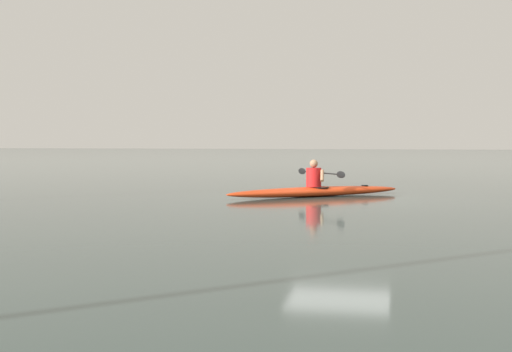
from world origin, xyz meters
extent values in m
plane|color=#384742|center=(0.00, 0.00, 0.00)|extent=(160.00, 160.00, 0.00)
ellipsoid|color=red|center=(0.66, -0.81, 0.13)|extent=(4.37, 3.43, 0.25)
torus|color=black|center=(0.58, -0.87, 0.23)|extent=(0.72, 0.72, 0.04)
cylinder|color=black|center=(-0.55, -1.70, 0.24)|extent=(0.18, 0.18, 0.02)
cylinder|color=red|center=(0.71, -0.77, 0.50)|extent=(0.39, 0.39, 0.49)
sphere|color=#936B4C|center=(0.71, -0.77, 0.85)|extent=(0.21, 0.21, 0.21)
cylinder|color=black|center=(0.55, -0.89, 0.61)|extent=(1.20, 1.62, 0.03)
ellipsoid|color=black|center=(1.14, -1.69, 0.61)|extent=(0.27, 0.35, 0.17)
ellipsoid|color=black|center=(-0.04, -0.09, 0.61)|extent=(0.27, 0.35, 0.17)
cylinder|color=#936B4C|center=(0.82, -1.06, 0.55)|extent=(0.30, 0.21, 0.34)
cylinder|color=#936B4C|center=(0.47, -0.58, 0.55)|extent=(0.15, 0.32, 0.34)
camera|label=1|loc=(-1.36, 16.88, 1.50)|focal=48.38mm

